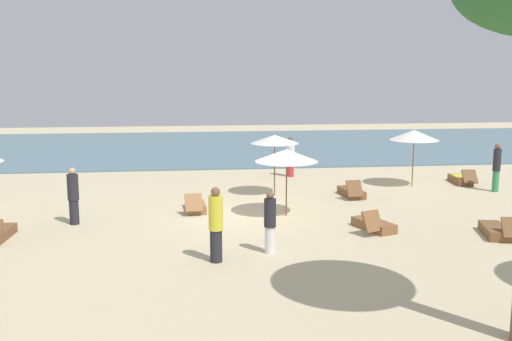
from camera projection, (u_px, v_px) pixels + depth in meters
ground_plane at (239, 217)px, 19.87m from camera, size 60.00×60.00×0.00m
ocean_water at (216, 147)px, 36.50m from camera, size 48.00×16.00×0.06m
umbrella_0 at (287, 155)px, 19.64m from camera, size 2.07×2.07×2.24m
umbrella_1 at (414, 135)px, 24.45m from camera, size 1.99×1.99×2.33m
umbrella_3 at (275, 139)px, 22.72m from camera, size 1.82×1.82×2.34m
lounger_0 at (374, 225)px, 18.24m from camera, size 1.14×1.73×0.74m
lounger_1 at (496, 231)px, 17.59m from camera, size 0.96×1.78×0.69m
lounger_2 at (195, 206)px, 20.66m from camera, size 0.73×1.72×0.71m
lounger_5 at (352, 192)px, 22.87m from camera, size 0.78×1.70×0.74m
lounger_6 at (461, 179)px, 25.37m from camera, size 0.74×1.75×0.68m
person_1 at (270, 222)px, 15.91m from camera, size 0.37×0.37×1.68m
person_2 at (73, 196)px, 18.80m from camera, size 0.43×0.43×1.81m
person_3 at (216, 224)px, 15.18m from camera, size 0.39×0.39×1.94m
person_4 at (291, 156)px, 26.82m from camera, size 0.48×0.48×1.81m
person_5 at (497, 167)px, 23.62m from camera, size 0.41×0.41×1.92m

